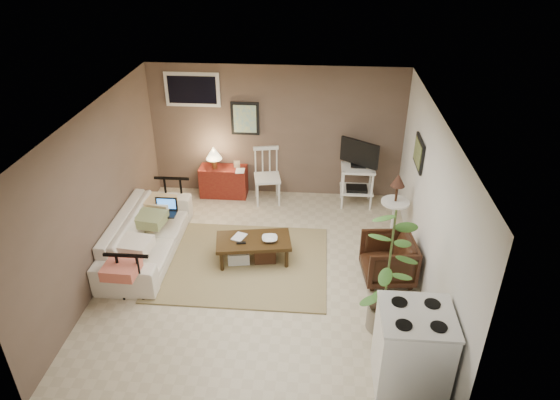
# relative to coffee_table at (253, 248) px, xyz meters

# --- Properties ---
(floor) EXTENTS (5.00, 5.00, 0.00)m
(floor) POSITION_rel_coffee_table_xyz_m (0.16, -0.27, -0.23)
(floor) COLOR #C1B293
(floor) RESTS_ON ground
(art_back) EXTENTS (0.50, 0.03, 0.60)m
(art_back) POSITION_rel_coffee_table_xyz_m (-0.39, 2.20, 1.22)
(art_back) COLOR black
(art_right) EXTENTS (0.03, 0.60, 0.45)m
(art_right) POSITION_rel_coffee_table_xyz_m (2.38, 0.78, 1.29)
(art_right) COLOR black
(window) EXTENTS (0.96, 0.03, 0.60)m
(window) POSITION_rel_coffee_table_xyz_m (-1.29, 2.20, 1.72)
(window) COLOR white
(rug) EXTENTS (2.56, 2.05, 0.02)m
(rug) POSITION_rel_coffee_table_xyz_m (-0.18, -0.07, -0.22)
(rug) COLOR #9C8C5B
(rug) RESTS_ON floor
(coffee_table) EXTENTS (1.17, 0.73, 0.41)m
(coffee_table) POSITION_rel_coffee_table_xyz_m (0.00, 0.00, 0.00)
(coffee_table) COLOR #32210D
(coffee_table) RESTS_ON floor
(sofa) EXTENTS (0.66, 2.25, 0.88)m
(sofa) POSITION_rel_coffee_table_xyz_m (-1.64, 0.10, 0.21)
(sofa) COLOR beige
(sofa) RESTS_ON floor
(sofa_pillows) EXTENTS (0.43, 2.14, 0.15)m
(sofa_pillows) POSITION_rel_coffee_table_xyz_m (-1.59, -0.16, 0.31)
(sofa_pillows) COLOR #F4E2CA
(sofa_pillows) RESTS_ON sofa
(sofa_end_rails) EXTENTS (0.60, 2.25, 0.76)m
(sofa_end_rails) POSITION_rel_coffee_table_xyz_m (-1.51, 0.10, 0.15)
(sofa_end_rails) COLOR black
(sofa_end_rails) RESTS_ON floor
(laptop) EXTENTS (0.35, 0.25, 0.24)m
(laptop) POSITION_rel_coffee_table_xyz_m (-1.43, 0.48, 0.34)
(laptop) COLOR black
(laptop) RESTS_ON sofa
(red_console) EXTENTS (0.85, 0.38, 0.99)m
(red_console) POSITION_rel_coffee_table_xyz_m (-0.82, 2.02, 0.11)
(red_console) COLOR maroon
(red_console) RESTS_ON floor
(spindle_chair) EXTENTS (0.53, 0.53, 1.00)m
(spindle_chair) POSITION_rel_coffee_table_xyz_m (0.02, 1.88, 0.24)
(spindle_chair) COLOR white
(spindle_chair) RESTS_ON floor
(tv_stand) EXTENTS (0.63, 0.47, 1.23)m
(tv_stand) POSITION_rel_coffee_table_xyz_m (1.62, 1.87, 0.42)
(tv_stand) COLOR white
(tv_stand) RESTS_ON floor
(side_table) EXTENTS (0.44, 0.44, 1.17)m
(side_table) POSITION_rel_coffee_table_xyz_m (2.13, 0.77, 0.49)
(side_table) COLOR white
(side_table) RESTS_ON floor
(armchair) EXTENTS (0.72, 0.76, 0.71)m
(armchair) POSITION_rel_coffee_table_xyz_m (1.95, -0.25, 0.13)
(armchair) COLOR black
(armchair) RESTS_ON floor
(potted_plant) EXTENTS (0.44, 0.44, 1.74)m
(potted_plant) POSITION_rel_coffee_table_xyz_m (1.79, -1.26, 0.70)
(potted_plant) COLOR gray
(potted_plant) RESTS_ON floor
(stove) EXTENTS (0.77, 0.71, 1.00)m
(stove) POSITION_rel_coffee_table_xyz_m (1.99, -2.11, 0.27)
(stove) COLOR white
(stove) RESTS_ON floor
(bowl) EXTENTS (0.23, 0.08, 0.23)m
(bowl) POSITION_rel_coffee_table_xyz_m (0.25, -0.01, 0.27)
(bowl) COLOR #32210D
(bowl) RESTS_ON coffee_table
(book_table) EXTENTS (0.16, 0.07, 0.23)m
(book_table) POSITION_rel_coffee_table_xyz_m (-0.29, 0.07, 0.28)
(book_table) COLOR #32210D
(book_table) RESTS_ON coffee_table
(book_console) EXTENTS (0.16, 0.03, 0.21)m
(book_console) POSITION_rel_coffee_table_xyz_m (-0.55, 1.88, 0.45)
(book_console) COLOR #32210D
(book_console) RESTS_ON red_console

